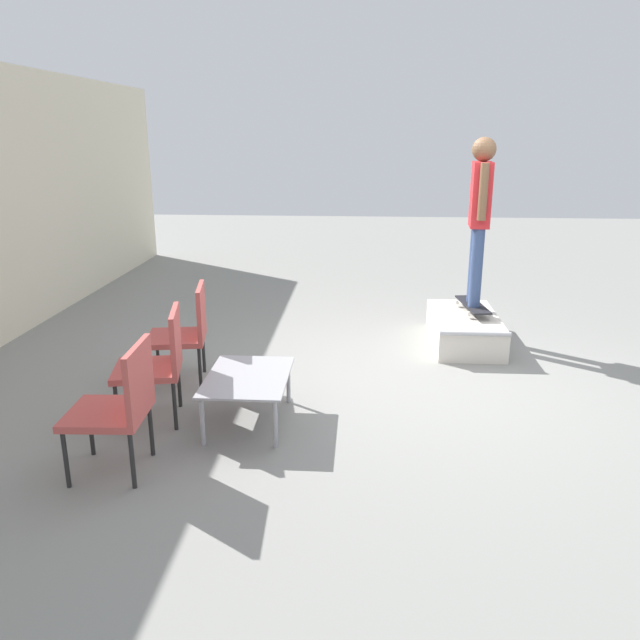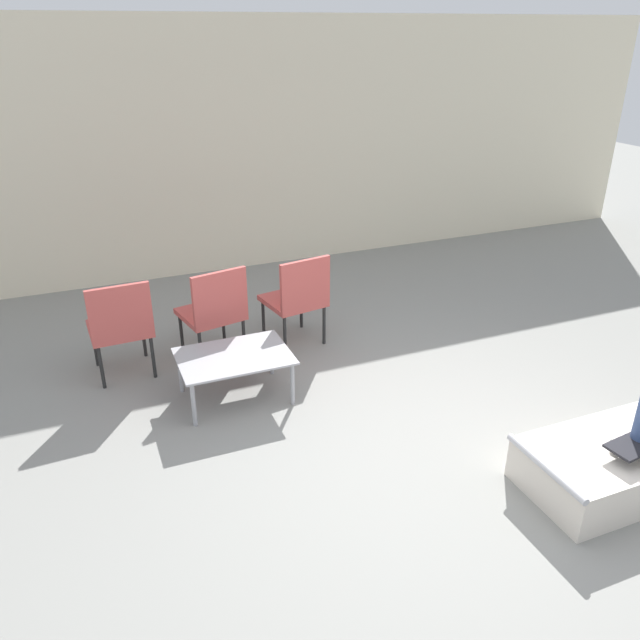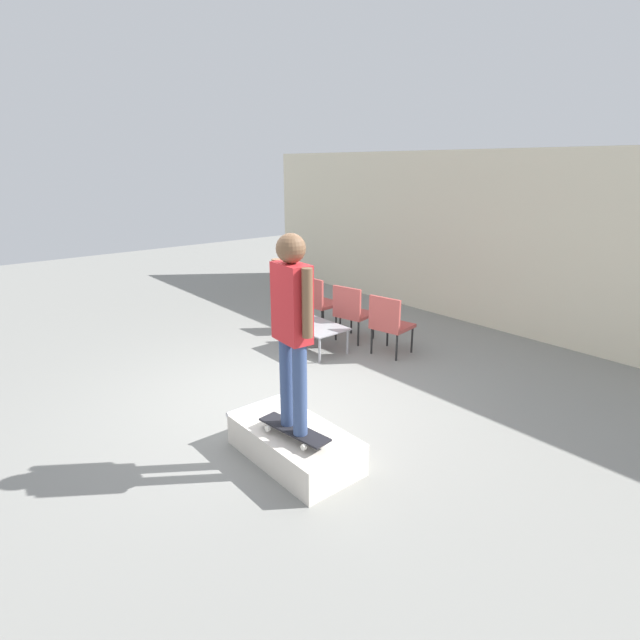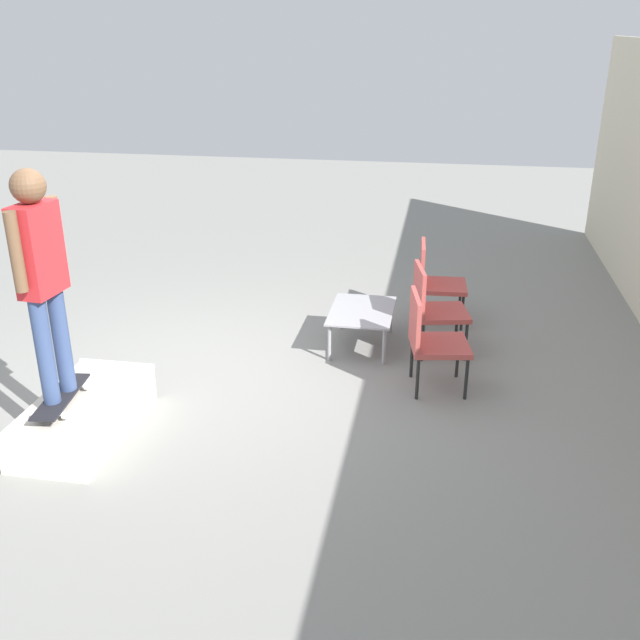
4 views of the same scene
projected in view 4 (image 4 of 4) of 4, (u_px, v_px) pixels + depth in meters
The scene contains 8 objects.
ground_plane at pixel (198, 378), 6.87m from camera, with size 24.00×24.00×0.00m, color gray.
skate_ramp_box at pixel (84, 416), 5.88m from camera, with size 1.36×0.71×0.35m.
skateboard_on_ramp at pixel (61, 396), 5.68m from camera, with size 0.79×0.32×0.07m.
person_skater at pixel (41, 267), 5.26m from camera, with size 0.57×0.25×1.80m.
coffee_table at pixel (362, 314), 7.42m from camera, with size 0.92×0.65×0.41m.
patio_chair_left at pixel (435, 278), 7.98m from camera, with size 0.54×0.54×0.93m.
patio_chair_center at pixel (433, 305), 7.23m from camera, with size 0.62×0.62×0.93m.
patio_chair_right at pixel (430, 337), 6.49m from camera, with size 0.60×0.60×0.93m.
Camera 4 is at (5.83, 2.22, 3.15)m, focal length 40.00 mm.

